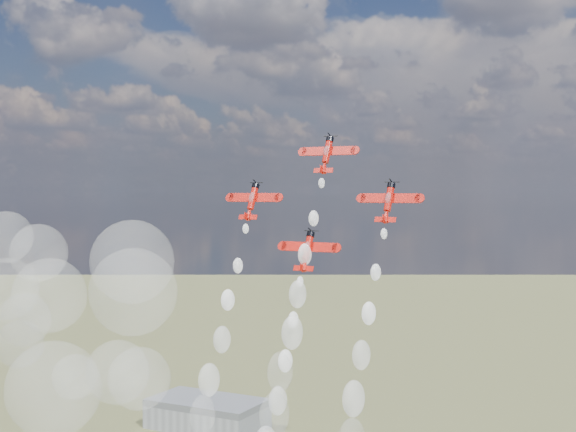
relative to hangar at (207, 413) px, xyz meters
The scene contains 7 objects.
hangar is the anchor object (origin of this frame).
plane_lead 236.12m from the hangar, 50.44° to the right, with size 10.62×5.20×7.10m.
plane_left 227.77m from the hangar, 54.05° to the right, with size 10.62×5.20×7.10m.
plane_right 243.17m from the hangar, 48.42° to the right, with size 10.62×5.20×7.10m.
plane_slot 234.68m from the hangar, 51.79° to the right, with size 10.62×5.20×7.10m.
smoke_trail_lead 235.45m from the hangar, 53.55° to the right, with size 5.10×24.06×47.10m.
drifted_smoke_cloud 179.69m from the hangar, 67.05° to the right, with size 62.05×38.31×50.36m.
Camera 1 is at (76.40, -115.74, 105.97)m, focal length 50.00 mm.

